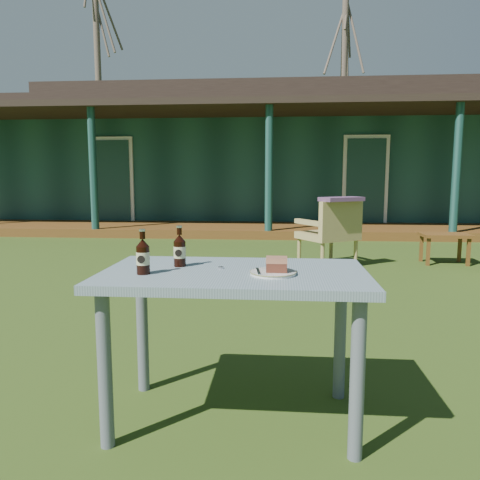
# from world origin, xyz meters

# --- Properties ---
(ground) EXTENTS (80.00, 80.00, 0.00)m
(ground) POSITION_xyz_m (0.00, 0.00, 0.00)
(ground) COLOR #334916
(pavilion) EXTENTS (15.80, 8.30, 3.45)m
(pavilion) POSITION_xyz_m (-0.00, 9.39, 1.61)
(pavilion) COLOR #184039
(pavilion) RESTS_ON ground
(tree_left) EXTENTS (0.28, 0.28, 10.50)m
(tree_left) POSITION_xyz_m (-8.00, 17.50, 5.25)
(tree_left) COLOR brown
(tree_left) RESTS_ON ground
(tree_mid) EXTENTS (0.28, 0.28, 9.50)m
(tree_mid) POSITION_xyz_m (3.00, 18.50, 4.75)
(tree_mid) COLOR brown
(tree_mid) RESTS_ON ground
(cafe_table) EXTENTS (1.20, 0.70, 0.72)m
(cafe_table) POSITION_xyz_m (0.00, -1.60, 0.62)
(cafe_table) COLOR slate
(cafe_table) RESTS_ON ground
(plate) EXTENTS (0.20, 0.20, 0.01)m
(plate) POSITION_xyz_m (0.18, -1.67, 0.73)
(plate) COLOR silver
(plate) RESTS_ON cafe_table
(cake_slice) EXTENTS (0.09, 0.09, 0.06)m
(cake_slice) POSITION_xyz_m (0.19, -1.66, 0.77)
(cake_slice) COLOR #52261A
(cake_slice) RESTS_ON plate
(fork) EXTENTS (0.03, 0.14, 0.00)m
(fork) POSITION_xyz_m (0.11, -1.68, 0.74)
(fork) COLOR silver
(fork) RESTS_ON plate
(cola_bottle_near) EXTENTS (0.06, 0.06, 0.19)m
(cola_bottle_near) POSITION_xyz_m (-0.27, -1.52, 0.80)
(cola_bottle_near) COLOR black
(cola_bottle_near) RESTS_ON cafe_table
(cola_bottle_far) EXTENTS (0.06, 0.06, 0.20)m
(cola_bottle_far) POSITION_xyz_m (-0.39, -1.71, 0.80)
(cola_bottle_far) COLOR black
(cola_bottle_far) RESTS_ON cafe_table
(bottle_cap) EXTENTS (0.03, 0.03, 0.01)m
(bottle_cap) POSITION_xyz_m (-0.07, -1.56, 0.72)
(bottle_cap) COLOR silver
(bottle_cap) RESTS_ON cafe_table
(armchair_left) EXTENTS (0.84, 0.83, 0.84)m
(armchair_left) POSITION_xyz_m (0.86, 2.26, 0.47)
(armchair_left) COLOR #A08D50
(armchair_left) RESTS_ON ground
(floral_throw) EXTENTS (0.59, 0.50, 0.05)m
(floral_throw) POSITION_xyz_m (0.95, 2.12, 0.87)
(floral_throw) COLOR #603C62
(floral_throw) RESTS_ON armchair_left
(side_table) EXTENTS (0.60, 0.40, 0.40)m
(side_table) POSITION_xyz_m (2.37, 2.59, 0.34)
(side_table) COLOR brown
(side_table) RESTS_ON ground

